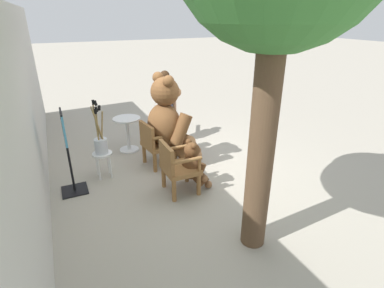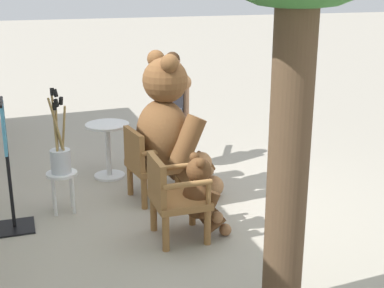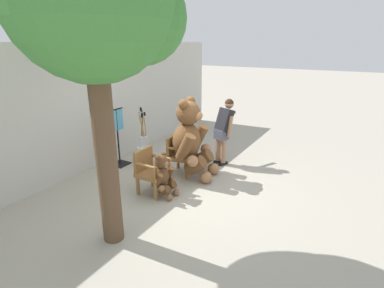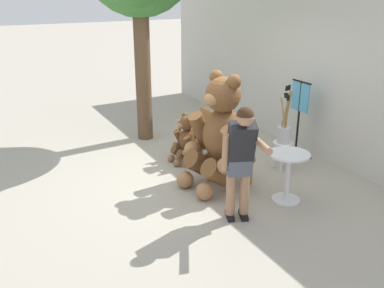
{
  "view_description": "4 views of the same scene",
  "coord_description": "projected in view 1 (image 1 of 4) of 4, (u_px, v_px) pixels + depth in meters",
  "views": [
    {
      "loc": [
        -4.4,
        1.97,
        2.66
      ],
      "look_at": [
        -0.32,
        0.07,
        0.7
      ],
      "focal_mm": 28.0,
      "sensor_mm": 36.0,
      "label": 1
    },
    {
      "loc": [
        -5.18,
        1.78,
        2.5
      ],
      "look_at": [
        0.08,
        0.03,
        0.77
      ],
      "focal_mm": 50.0,
      "sensor_mm": 36.0,
      "label": 2
    },
    {
      "loc": [
        -4.7,
        -2.94,
        2.8
      ],
      "look_at": [
        0.12,
        -0.13,
        0.9
      ],
      "focal_mm": 28.0,
      "sensor_mm": 36.0,
      "label": 3
    },
    {
      "loc": [
        5.52,
        -2.96,
        2.86
      ],
      "look_at": [
        0.07,
        -0.05,
        0.55
      ],
      "focal_mm": 40.0,
      "sensor_mm": 36.0,
      "label": 4
    }
  ],
  "objects": [
    {
      "name": "back_wall",
      "position": [
        24.0,
        117.0,
        4.0
      ],
      "size": [
        10.0,
        0.16,
        2.8
      ],
      "primitive_type": "cube",
      "color": "beige",
      "rests_on": "ground"
    },
    {
      "name": "teddy_bear_large",
      "position": [
        168.0,
        121.0,
        5.53
      ],
      "size": [
        1.05,
        1.04,
        1.72
      ],
      "color": "brown",
      "rests_on": "ground"
    },
    {
      "name": "white_stool",
      "position": [
        103.0,
        158.0,
        5.2
      ],
      "size": [
        0.34,
        0.34,
        0.46
      ],
      "color": "white",
      "rests_on": "ground"
    },
    {
      "name": "person_visitor",
      "position": [
        165.0,
        101.0,
        6.47
      ],
      "size": [
        0.82,
        0.47,
        1.56
      ],
      "color": "black",
      "rests_on": "ground"
    },
    {
      "name": "wooden_chair_right",
      "position": [
        156.0,
        143.0,
        5.56
      ],
      "size": [
        0.63,
        0.59,
        0.86
      ],
      "color": "olive",
      "rests_on": "ground"
    },
    {
      "name": "round_side_table",
      "position": [
        128.0,
        130.0,
        6.19
      ],
      "size": [
        0.56,
        0.56,
        0.72
      ],
      "color": "silver",
      "rests_on": "ground"
    },
    {
      "name": "ground_plane",
      "position": [
        188.0,
        172.0,
        5.49
      ],
      "size": [
        60.0,
        60.0,
        0.0
      ],
      "primitive_type": "plane",
      "color": "#A8A091"
    },
    {
      "name": "wooden_chair_left",
      "position": [
        177.0,
        166.0,
        4.7
      ],
      "size": [
        0.56,
        0.52,
        0.86
      ],
      "color": "olive",
      "rests_on": "ground"
    },
    {
      "name": "clothing_display_stand",
      "position": [
        68.0,
        151.0,
        4.62
      ],
      "size": [
        0.44,
        0.4,
        1.36
      ],
      "color": "black",
      "rests_on": "ground"
    },
    {
      "name": "teddy_bear_small",
      "position": [
        193.0,
        165.0,
        4.83
      ],
      "size": [
        0.51,
        0.48,
        0.85
      ],
      "color": "brown",
      "rests_on": "ground"
    },
    {
      "name": "brush_bucket",
      "position": [
        101.0,
        142.0,
        5.08
      ],
      "size": [
        0.22,
        0.22,
        0.95
      ],
      "color": "silver",
      "rests_on": "white_stool"
    }
  ]
}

